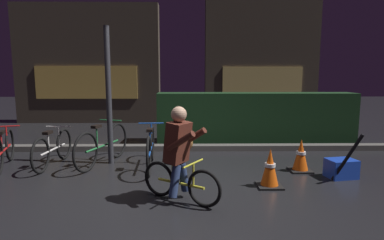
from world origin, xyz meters
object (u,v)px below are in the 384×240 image
at_px(street_post, 109,96).
at_px(parked_bike_center_left, 103,145).
at_px(parked_bike_center_right, 151,148).
at_px(parked_bike_left_mid, 53,149).
at_px(traffic_cone_far, 301,156).
at_px(parked_bike_leftmost, 4,149).
at_px(closed_umbrella, 347,158).
at_px(traffic_cone_near, 270,169).
at_px(blue_crate, 341,168).
at_px(cyclist, 180,154).

xyz_separation_m(street_post, parked_bike_center_left, (-0.12, -0.06, -0.89)).
xyz_separation_m(parked_bike_center_left, parked_bike_center_right, (0.91, -0.25, -0.01)).
xyz_separation_m(parked_bike_left_mid, parked_bike_center_left, (0.88, 0.09, 0.04)).
height_order(parked_bike_left_mid, traffic_cone_far, parked_bike_left_mid).
xyz_separation_m(parked_bike_leftmost, parked_bike_left_mid, (0.84, 0.07, -0.01)).
relative_size(parked_bike_left_mid, closed_umbrella, 1.77).
xyz_separation_m(traffic_cone_near, closed_umbrella, (1.21, 0.15, 0.12)).
relative_size(parked_bike_leftmost, blue_crate, 3.37).
relative_size(parked_bike_left_mid, parked_bike_center_left, 0.91).
bearing_deg(street_post, parked_bike_leftmost, -173.02).
height_order(traffic_cone_near, closed_umbrella, closed_umbrella).
bearing_deg(parked_bike_center_right, parked_bike_leftmost, 84.89).
relative_size(traffic_cone_near, cyclist, 0.46).
height_order(street_post, cyclist, street_post).
distance_m(parked_bike_center_left, closed_umbrella, 4.13).
bearing_deg(traffic_cone_far, street_post, 170.79).
distance_m(parked_bike_center_left, parked_bike_center_right, 0.94).
bearing_deg(parked_bike_left_mid, street_post, -78.20).
bearing_deg(traffic_cone_far, traffic_cone_near, -134.05).
distance_m(parked_bike_left_mid, traffic_cone_far, 4.40).
height_order(parked_bike_left_mid, parked_bike_center_left, parked_bike_center_left).
bearing_deg(blue_crate, traffic_cone_near, -162.40).
bearing_deg(traffic_cone_far, parked_bike_left_mid, 174.91).
bearing_deg(parked_bike_left_mid, blue_crate, -95.73).
relative_size(street_post, traffic_cone_far, 4.49).
distance_m(traffic_cone_near, closed_umbrella, 1.23).
height_order(parked_bike_leftmost, parked_bike_center_right, parked_bike_center_right).
bearing_deg(parked_bike_leftmost, parked_bike_center_right, -110.47).
relative_size(traffic_cone_near, traffic_cone_far, 1.02).
relative_size(parked_bike_center_left, traffic_cone_far, 2.97).
xyz_separation_m(traffic_cone_near, traffic_cone_far, (0.73, 0.75, -0.01)).
height_order(traffic_cone_near, blue_crate, traffic_cone_near).
height_order(parked_bike_center_left, blue_crate, parked_bike_center_left).
height_order(parked_bike_left_mid, closed_umbrella, closed_umbrella).
relative_size(street_post, parked_bike_center_left, 1.51).
bearing_deg(traffic_cone_near, parked_bike_leftmost, 166.54).
xyz_separation_m(parked_bike_left_mid, traffic_cone_far, (4.38, -0.39, -0.05)).
xyz_separation_m(street_post, parked_bike_leftmost, (-1.84, -0.23, -0.93)).
relative_size(parked_bike_center_left, closed_umbrella, 1.95).
relative_size(parked_bike_center_left, parked_bike_center_right, 0.99).
distance_m(parked_bike_left_mid, traffic_cone_near, 3.83).
bearing_deg(street_post, parked_bike_left_mid, -171.07).
relative_size(traffic_cone_near, closed_umbrella, 0.67).
xyz_separation_m(parked_bike_center_right, closed_umbrella, (3.08, -0.84, 0.04)).
bearing_deg(parked_bike_left_mid, parked_bike_leftmost, 97.50).
xyz_separation_m(traffic_cone_near, cyclist, (-1.31, -0.50, 0.35)).
xyz_separation_m(parked_bike_leftmost, closed_umbrella, (5.70, -0.92, 0.07)).
xyz_separation_m(parked_bike_left_mid, traffic_cone_near, (3.65, -1.14, -0.04)).
height_order(parked_bike_leftmost, traffic_cone_far, parked_bike_leftmost).
bearing_deg(parked_bike_leftmost, street_post, -101.54).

